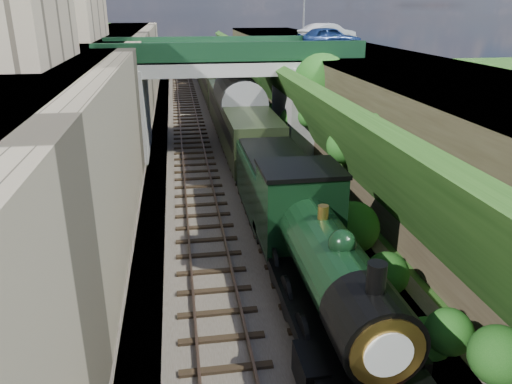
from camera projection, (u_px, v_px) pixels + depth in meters
trackbed at (229, 166)px, 30.12m from camera, size 10.00×90.00×0.20m
retaining_wall at (131, 114)px, 28.11m from camera, size 1.00×90.00×7.00m
street_plateau_left at (66, 116)px, 27.60m from camera, size 6.00×90.00×7.00m
street_plateau_right at (382, 112)px, 30.46m from camera, size 8.00×90.00×6.25m
embankment_slope at (314, 126)px, 28.98m from camera, size 4.49×90.00×6.36m
track_left at (195, 166)px, 29.77m from camera, size 2.50×90.00×0.20m
track_right at (248, 163)px, 30.24m from camera, size 2.50×90.00×0.20m
road_bridge at (235, 89)px, 32.56m from camera, size 16.00×6.40×7.25m
building_near at (6, 11)px, 20.04m from camera, size 4.00×8.00×4.00m
tree at (322, 86)px, 30.30m from camera, size 3.60×3.80×6.60m
lamppost at (305, 1)px, 38.48m from camera, size 0.87×0.15×6.00m
car_blue at (329, 38)px, 35.76m from camera, size 4.84×2.41×1.59m
car_silver at (327, 34)px, 40.11m from camera, size 5.23×3.76×1.64m
locomotive at (322, 263)px, 15.15m from camera, size 3.10×10.22×3.83m
tender at (275, 189)px, 22.06m from camera, size 2.70×6.00×3.05m
coach_front at (239, 119)px, 33.55m from camera, size 2.90×18.00×3.70m
coach_middle at (216, 80)px, 50.94m from camera, size 2.90×18.00×3.70m
coach_rear at (205, 61)px, 68.32m from camera, size 2.90×18.00×3.70m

